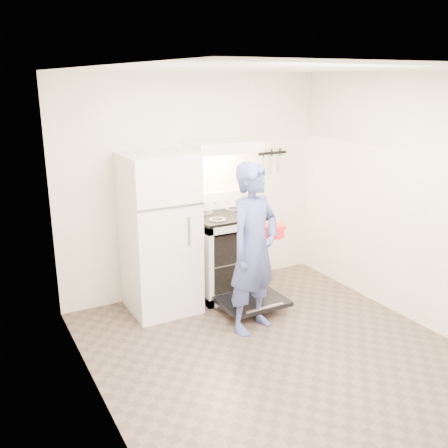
{
  "coord_description": "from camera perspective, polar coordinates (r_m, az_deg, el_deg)",
  "views": [
    {
      "loc": [
        -2.37,
        -3.29,
        2.43
      ],
      "look_at": [
        -0.05,
        1.0,
        1.0
      ],
      "focal_mm": 40.0,
      "sensor_mm": 36.0,
      "label": 1
    }
  ],
  "objects": [
    {
      "name": "dutch_oven",
      "position": [
        5.24,
        5.56,
        -0.77
      ],
      "size": [
        0.32,
        0.25,
        0.22
      ],
      "primitive_type": null,
      "color": "red",
      "rests_on": "person"
    },
    {
      "name": "stove_body",
      "position": [
        5.78,
        0.2,
        -3.6
      ],
      "size": [
        0.76,
        0.65,
        0.92
      ],
      "primitive_type": "cube",
      "color": "silver",
      "rests_on": "floor"
    },
    {
      "name": "cooktop",
      "position": [
        5.63,
        0.2,
        0.95
      ],
      "size": [
        0.76,
        0.65,
        0.03
      ],
      "primitive_type": "cube",
      "color": "black",
      "rests_on": "stove_body"
    },
    {
      "name": "backsplash",
      "position": [
        5.85,
        -1.14,
        2.69
      ],
      "size": [
        0.76,
        0.07,
        0.2
      ],
      "primitive_type": "cube",
      "color": "silver",
      "rests_on": "cooktop"
    },
    {
      "name": "oven_door",
      "position": [
        5.43,
        3.24,
        -8.81
      ],
      "size": [
        0.7,
        0.54,
        0.04
      ],
      "primitive_type": "cube",
      "color": "black",
      "rests_on": "floor"
    },
    {
      "name": "person",
      "position": [
        4.83,
        3.42,
        -2.86
      ],
      "size": [
        0.71,
        0.58,
        1.69
      ],
      "primitive_type": "imported",
      "rotation": [
        0.0,
        0.0,
        0.32
      ],
      "color": "navy",
      "rests_on": "floor"
    },
    {
      "name": "oven_rack",
      "position": [
        5.78,
        0.2,
        -3.79
      ],
      "size": [
        0.6,
        0.52,
        0.01
      ],
      "primitive_type": "cube",
      "color": "slate",
      "rests_on": "stove_body"
    },
    {
      "name": "back_wall",
      "position": [
        5.74,
        -3.38,
        4.45
      ],
      "size": [
        3.2,
        0.02,
        2.5
      ],
      "primitive_type": "cube",
      "color": "#F2E7CD",
      "rests_on": "ground"
    },
    {
      "name": "knife_strip",
      "position": [
        6.18,
        5.56,
        8.09
      ],
      "size": [
        0.4,
        0.02,
        0.03
      ],
      "primitive_type": "cube",
      "color": "black",
      "rests_on": "back_wall"
    },
    {
      "name": "utensil_jar",
      "position": [
        5.57,
        3.5,
        1.92
      ],
      "size": [
        0.11,
        0.11,
        0.13
      ],
      "primitive_type": "cylinder",
      "rotation": [
        0.0,
        0.0,
        -0.24
      ],
      "color": "silver",
      "rests_on": "cooktop"
    },
    {
      "name": "refrigerator",
      "position": [
        5.31,
        -7.37,
        -1.12
      ],
      "size": [
        0.7,
        0.7,
        1.7
      ],
      "primitive_type": "cube",
      "color": "silver",
      "rests_on": "floor"
    },
    {
      "name": "pizza_stone",
      "position": [
        5.86,
        0.42,
        -3.37
      ],
      "size": [
        0.35,
        0.35,
        0.02
      ],
      "primitive_type": "cylinder",
      "color": "#866048",
      "rests_on": "oven_rack"
    },
    {
      "name": "tea_kettle",
      "position": [
        5.66,
        -3.45,
        2.45
      ],
      "size": [
        0.2,
        0.17,
        0.25
      ],
      "primitive_type": null,
      "color": "#BABABF",
      "rests_on": "cooktop"
    },
    {
      "name": "range_hood",
      "position": [
        5.54,
        -0.17,
        8.88
      ],
      "size": [
        0.76,
        0.5,
        0.12
      ],
      "primitive_type": "cube",
      "color": "silver",
      "rests_on": "back_wall"
    },
    {
      "name": "floor",
      "position": [
        4.73,
        6.53,
        -14.71
      ],
      "size": [
        3.6,
        3.6,
        0.0
      ],
      "primitive_type": "plane",
      "color": "brown",
      "rests_on": "ground"
    }
  ]
}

